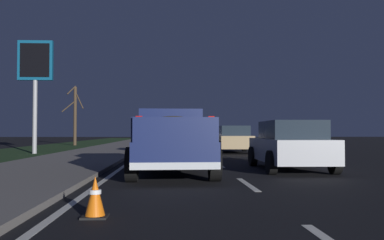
{
  "coord_description": "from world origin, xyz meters",
  "views": [
    {
      "loc": [
        -0.03,
        1.74,
        1.2
      ],
      "look_at": [
        10.95,
        1.2,
        1.51
      ],
      "focal_mm": 39.01,
      "sensor_mm": 36.0,
      "label": 1
    }
  ],
  "objects_px": {
    "bare_tree_far": "(75,114)",
    "pickup_truck": "(171,140)",
    "sedan_silver": "(290,145)",
    "gas_price_sign": "(35,69)",
    "traffic_cone_near": "(95,197)",
    "sedan_tan": "(233,139)",
    "sedan_black": "(174,140)",
    "sedan_white": "(172,136)"
  },
  "relations": [
    {
      "from": "bare_tree_far",
      "to": "pickup_truck",
      "type": "bearing_deg",
      "value": -161.46
    },
    {
      "from": "sedan_silver",
      "to": "gas_price_sign",
      "type": "distance_m",
      "value": 15.79
    },
    {
      "from": "sedan_silver",
      "to": "bare_tree_far",
      "type": "distance_m",
      "value": 27.48
    },
    {
      "from": "gas_price_sign",
      "to": "traffic_cone_near",
      "type": "height_order",
      "value": "gas_price_sign"
    },
    {
      "from": "bare_tree_far",
      "to": "sedan_tan",
      "type": "bearing_deg",
      "value": -138.1
    },
    {
      "from": "sedan_tan",
      "to": "gas_price_sign",
      "type": "xyz_separation_m",
      "value": [
        -0.6,
        11.09,
        3.88
      ]
    },
    {
      "from": "gas_price_sign",
      "to": "pickup_truck",
      "type": "bearing_deg",
      "value": -146.64
    },
    {
      "from": "sedan_black",
      "to": "sedan_white",
      "type": "bearing_deg",
      "value": 0.24
    },
    {
      "from": "sedan_silver",
      "to": "bare_tree_far",
      "type": "relative_size",
      "value": 0.83
    },
    {
      "from": "gas_price_sign",
      "to": "sedan_white",
      "type": "bearing_deg",
      "value": -23.09
    },
    {
      "from": "sedan_tan",
      "to": "sedan_black",
      "type": "height_order",
      "value": "same"
    },
    {
      "from": "pickup_truck",
      "to": "sedan_black",
      "type": "bearing_deg",
      "value": -0.77
    },
    {
      "from": "sedan_white",
      "to": "bare_tree_far",
      "type": "height_order",
      "value": "bare_tree_far"
    },
    {
      "from": "sedan_black",
      "to": "sedan_silver",
      "type": "relative_size",
      "value": 1.0
    },
    {
      "from": "pickup_truck",
      "to": "sedan_white",
      "type": "relative_size",
      "value": 1.24
    },
    {
      "from": "sedan_black",
      "to": "sedan_silver",
      "type": "distance_m",
      "value": 9.48
    },
    {
      "from": "pickup_truck",
      "to": "sedan_tan",
      "type": "distance_m",
      "value": 12.54
    },
    {
      "from": "pickup_truck",
      "to": "sedan_black",
      "type": "xyz_separation_m",
      "value": [
        9.82,
        -0.13,
        -0.2
      ]
    },
    {
      "from": "pickup_truck",
      "to": "traffic_cone_near",
      "type": "distance_m",
      "value": 6.13
    },
    {
      "from": "bare_tree_far",
      "to": "traffic_cone_near",
      "type": "bearing_deg",
      "value": -166.6
    },
    {
      "from": "pickup_truck",
      "to": "gas_price_sign",
      "type": "bearing_deg",
      "value": 33.36
    },
    {
      "from": "sedan_white",
      "to": "gas_price_sign",
      "type": "relative_size",
      "value": 0.71
    },
    {
      "from": "sedan_silver",
      "to": "traffic_cone_near",
      "type": "height_order",
      "value": "sedan_silver"
    },
    {
      "from": "sedan_white",
      "to": "sedan_silver",
      "type": "height_order",
      "value": "same"
    },
    {
      "from": "sedan_tan",
      "to": "sedan_white",
      "type": "bearing_deg",
      "value": 11.58
    },
    {
      "from": "sedan_white",
      "to": "sedan_silver",
      "type": "xyz_separation_m",
      "value": [
        -28.13,
        -3.69,
        0.0
      ]
    },
    {
      "from": "sedan_tan",
      "to": "sedan_white",
      "type": "distance_m",
      "value": 17.52
    },
    {
      "from": "sedan_tan",
      "to": "gas_price_sign",
      "type": "relative_size",
      "value": 0.71
    },
    {
      "from": "sedan_silver",
      "to": "bare_tree_far",
      "type": "xyz_separation_m",
      "value": [
        24.49,
        12.32,
        1.96
      ]
    },
    {
      "from": "pickup_truck",
      "to": "sedan_black",
      "type": "height_order",
      "value": "pickup_truck"
    },
    {
      "from": "sedan_tan",
      "to": "traffic_cone_near",
      "type": "relative_size",
      "value": 7.64
    },
    {
      "from": "pickup_truck",
      "to": "bare_tree_far",
      "type": "relative_size",
      "value": 1.03
    },
    {
      "from": "sedan_white",
      "to": "gas_price_sign",
      "type": "height_order",
      "value": "gas_price_sign"
    },
    {
      "from": "traffic_cone_near",
      "to": "bare_tree_far",
      "type": "bearing_deg",
      "value": 13.4
    },
    {
      "from": "sedan_black",
      "to": "sedan_silver",
      "type": "bearing_deg",
      "value": -157.59
    },
    {
      "from": "gas_price_sign",
      "to": "bare_tree_far",
      "type": "bearing_deg",
      "value": 4.25
    },
    {
      "from": "gas_price_sign",
      "to": "sedan_silver",
      "type": "bearing_deg",
      "value": -132.61
    },
    {
      "from": "pickup_truck",
      "to": "bare_tree_far",
      "type": "bearing_deg",
      "value": 18.54
    },
    {
      "from": "sedan_black",
      "to": "gas_price_sign",
      "type": "distance_m",
      "value": 8.73
    },
    {
      "from": "traffic_cone_near",
      "to": "pickup_truck",
      "type": "bearing_deg",
      "value": -9.97
    },
    {
      "from": "sedan_white",
      "to": "traffic_cone_near",
      "type": "bearing_deg",
      "value": 178.2
    },
    {
      "from": "sedan_silver",
      "to": "traffic_cone_near",
      "type": "relative_size",
      "value": 7.65
    }
  ]
}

